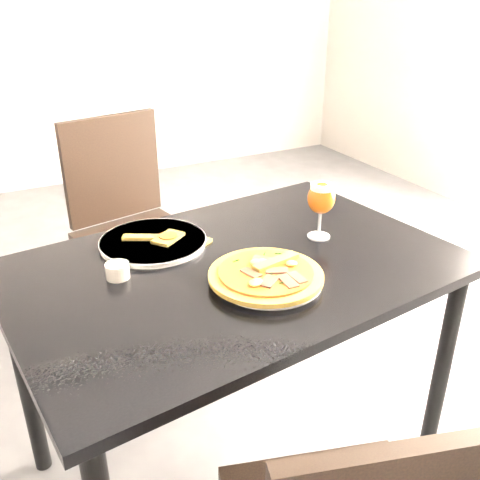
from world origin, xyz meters
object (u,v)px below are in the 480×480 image
pizza (266,274)px  beer_glass (321,199)px  dining_table (235,291)px  chair_far (132,224)px

pizza → beer_glass: beer_glass is taller
dining_table → beer_glass: (0.30, 0.03, 0.21)m
chair_far → pizza: bearing=-98.0°
dining_table → chair_far: bearing=86.3°
dining_table → chair_far: 0.89m
dining_table → chair_far: size_ratio=1.34×
chair_far → pizza: size_ratio=3.26×
dining_table → pizza: size_ratio=4.35×
dining_table → beer_glass: 0.37m
dining_table → beer_glass: bearing=-0.4°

